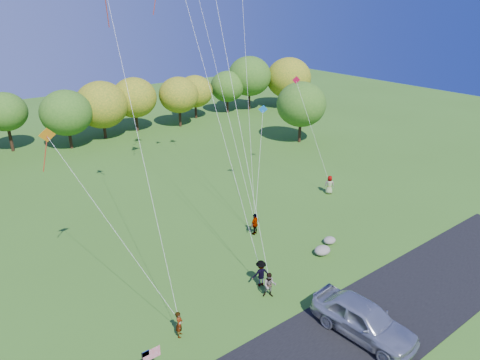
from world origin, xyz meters
The scene contains 11 objects.
ground centered at (0.00, 0.00, 0.00)m, with size 140.00×140.00×0.00m, color #335F1B.
asphalt_lane centered at (0.00, -4.00, 0.03)m, with size 44.00×6.00×0.06m, color black.
treeline centered at (-0.77, 36.09, 4.82)m, with size 75.52×28.13×8.62m.
minivan_silver centered at (3.17, -4.14, 1.02)m, with size 2.28×5.66×1.93m, color #ACAFB7.
flyer_a centered at (-4.55, 1.54, 0.77)m, with size 0.56×0.37×1.53m, color #4C4C59.
flyer_b centered at (1.33, 1.20, 0.80)m, with size 0.78×0.61×1.61m, color #4C4C59.
flyer_c centered at (1.61, 2.36, 0.87)m, with size 1.12×0.65×1.74m, color #4C4C59.
flyer_d centered at (5.27, 7.48, 0.85)m, with size 1.00×0.42×1.71m, color #4C4C59.
flyer_e centered at (15.30, 9.19, 0.86)m, with size 0.84×0.55×1.72m, color #4C4C59.
boulder_near centered at (7.26, 2.49, 0.31)m, with size 1.22×0.96×0.61m, color gray.
boulder_far centered at (8.76, 3.18, 0.25)m, with size 0.95×0.79×0.49m, color gray.
Camera 1 is at (-12.56, -14.42, 16.29)m, focal length 32.00 mm.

